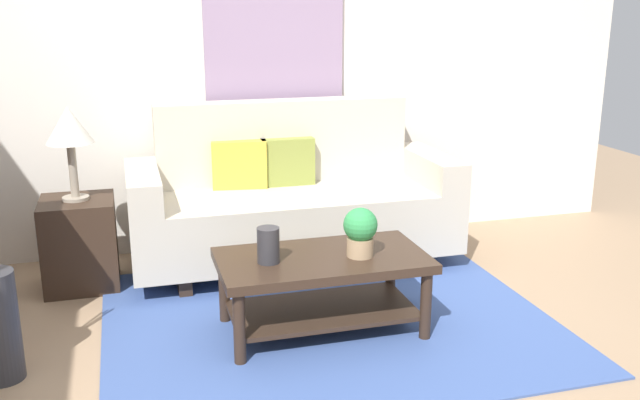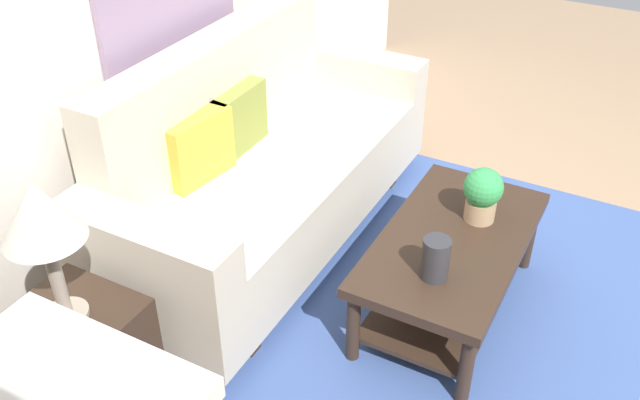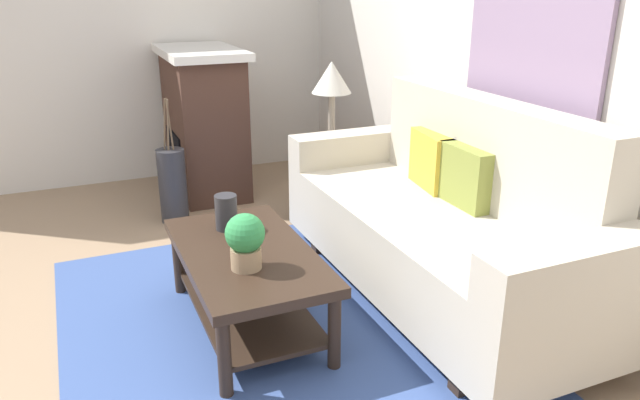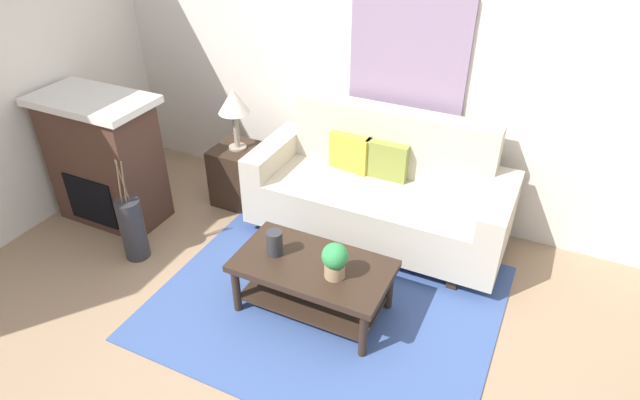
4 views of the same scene
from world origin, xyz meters
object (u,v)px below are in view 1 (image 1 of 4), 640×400
Objects in this scene: couch at (292,202)px; framed_painting at (275,39)px; potted_plant_tabletop at (360,230)px; tabletop_vase at (268,245)px; table_lamp at (69,129)px; side_table at (80,243)px; throw_pillow_mustard at (239,164)px; throw_pillow_olive at (287,162)px; coffee_table at (322,276)px.

framed_painting is at bearing 90.00° from couch.
framed_painting is (-0.09, 1.59, 0.91)m from potted_plant_tabletop.
tabletop_vase is (-0.39, -1.08, 0.09)m from couch.
tabletop_vase is 0.33× the size of table_lamp.
side_table is (-1.46, 1.08, -0.29)m from potted_plant_tabletop.
throw_pillow_mustard is at bearing 108.73° from potted_plant_tabletop.
table_lamp is at bearing -173.01° from throw_pillow_olive.
throw_pillow_mustard is 1.37× the size of potted_plant_tabletop.
potted_plant_tabletop is 0.46× the size of table_lamp.
throw_pillow_mustard is 1.22m from tabletop_vase.
side_table is (-1.27, 1.03, -0.03)m from coffee_table.
couch is at bearing 1.72° from table_lamp.
framed_painting is (0.00, 0.47, 1.05)m from couch.
framed_painting is at bearing 20.42° from table_lamp.
couch is at bearing -21.03° from throw_pillow_mustard.
couch reaches higher than throw_pillow_olive.
framed_painting is (0.33, 0.34, 0.80)m from throw_pillow_mustard.
coffee_table is 1.63m from side_table.
throw_pillow_olive is 1.26m from potted_plant_tabletop.
table_lamp is 1.54m from framed_painting.
throw_pillow_olive is (0.33, 0.00, 0.00)m from throw_pillow_mustard.
throw_pillow_mustard reaches higher than side_table.
potted_plant_tabletop is 0.27× the size of framed_painting.
coffee_table is 1.93m from framed_painting.
framed_painting reaches higher than coffee_table.
throw_pillow_olive reaches higher than tabletop_vase.
couch reaches higher than throw_pillow_mustard.
throw_pillow_mustard is 0.64× the size of side_table.
potted_plant_tabletop is 1.83m from framed_painting.
throw_pillow_mustard is (-0.33, 0.13, 0.25)m from couch.
throw_pillow_olive is 0.33× the size of coffee_table.
coffee_table is at bearing 164.12° from potted_plant_tabletop.
framed_painting is at bearing 20.42° from side_table.
framed_painting is (0.39, 1.55, 0.96)m from tabletop_vase.
couch is at bearing 94.80° from potted_plant_tabletop.
table_lamp reaches higher than couch.
side_table is at bearing -170.83° from throw_pillow_mustard.
table_lamp reaches higher than throw_pillow_mustard.
tabletop_vase is 1.50m from table_lamp.
couch is 11.46× the size of tabletop_vase.
potted_plant_tabletop is at bearing -36.50° from side_table.
table_lamp is at bearing 133.20° from tabletop_vase.
coffee_table is 0.32m from potted_plant_tabletop.
coffee_table is (0.23, -1.19, -0.37)m from throw_pillow_mustard.
throw_pillow_mustard and throw_pillow_olive have the same top height.
couch is 1.15m from tabletop_vase.
potted_plant_tabletop is at bearing -15.88° from coffee_table.
tabletop_vase is 1.45m from side_table.
side_table is 1.89m from framed_painting.
throw_pillow_olive is at bearing 90.00° from couch.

